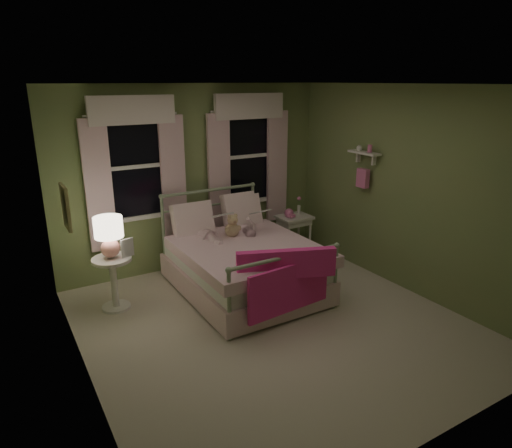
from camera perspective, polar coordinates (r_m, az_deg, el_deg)
room_shell at (r=4.79m, az=2.35°, el=1.32°), size 4.20×4.20×4.20m
bed at (r=5.92m, az=-1.63°, el=-4.90°), size 1.58×2.04×1.18m
pink_throw at (r=5.04m, az=3.97°, el=-6.25°), size 1.10×0.49×0.71m
child_left at (r=5.97m, az=-6.10°, el=1.18°), size 0.30×0.20×0.79m
child_right at (r=6.23m, az=-1.41°, el=1.57°), size 0.41×0.36×0.71m
book_left at (r=5.76m, az=-5.05°, el=0.56°), size 0.20×0.12×0.26m
book_right at (r=6.02m, az=-0.24°, el=0.97°), size 0.20×0.12×0.26m
teddy_bear at (r=6.00m, az=-2.98°, el=-0.38°), size 0.23×0.19×0.32m
nightstand_left at (r=5.70m, az=-17.41°, el=-6.22°), size 0.46×0.46×0.65m
table_lamp at (r=5.51m, az=-17.92°, el=-1.11°), size 0.33×0.33×0.49m
book_nightstand at (r=5.56m, az=-16.44°, el=-4.07°), size 0.21×0.25×0.02m
nightstand_right at (r=7.03m, az=4.79°, el=0.23°), size 0.50×0.40×0.64m
pink_toy at (r=6.93m, az=4.17°, el=1.34°), size 0.14×0.19×0.14m
bud_vase at (r=7.07m, az=5.39°, el=2.33°), size 0.06×0.06×0.28m
window_left at (r=6.20m, az=-14.82°, el=7.54°), size 1.34×0.13×1.96m
window_right at (r=6.85m, az=-0.93°, el=9.03°), size 1.34×0.13×1.96m
wall_shelf at (r=6.44m, az=13.29°, el=7.12°), size 0.15×0.50×0.60m
framed_picture at (r=4.63m, az=-22.68°, el=1.93°), size 0.03×0.32×0.42m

